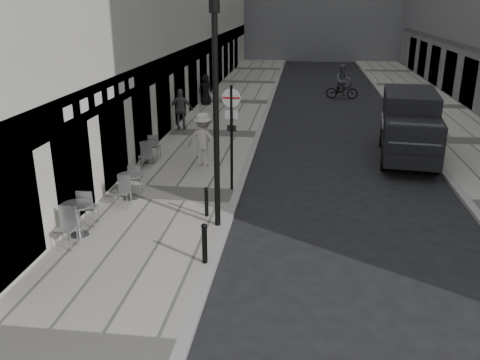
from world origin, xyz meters
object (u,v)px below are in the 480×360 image
object	(u,v)px
sign_post	(231,124)
lamppost	(216,107)
panel_van	(410,123)
cyclist	(342,85)

from	to	relation	value
sign_post	lamppost	bearing A→B (deg)	-88.81
panel_van	lamppost	bearing A→B (deg)	-123.43
panel_van	sign_post	bearing A→B (deg)	-136.62
panel_van	cyclist	distance (m)	12.60
panel_van	cyclist	world-z (taller)	panel_van
sign_post	cyclist	size ratio (longest dim) A/B	1.58
lamppost	panel_van	size ratio (longest dim) A/B	1.05
lamppost	cyclist	bearing A→B (deg)	77.10
sign_post	panel_van	bearing A→B (deg)	37.74
lamppost	panel_van	world-z (taller)	lamppost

